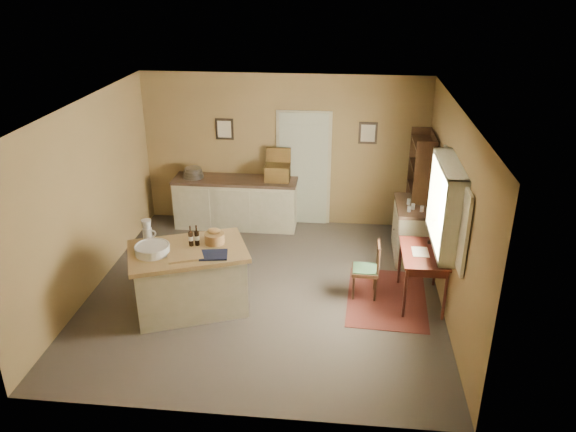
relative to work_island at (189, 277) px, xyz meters
name	(u,v)px	position (x,y,z in m)	size (l,w,h in m)	color
ground	(265,291)	(0.96, 0.55, -0.48)	(5.00, 5.00, 0.00)	#51483E
wall_back	(284,151)	(0.96, 3.05, 0.87)	(5.00, 0.10, 2.70)	olive
wall_front	(226,307)	(0.96, -1.95, 0.87)	(5.00, 0.10, 2.70)	olive
wall_left	(88,198)	(-1.54, 0.55, 0.87)	(0.10, 5.00, 2.70)	olive
wall_right	(451,213)	(3.46, 0.55, 0.87)	(0.10, 5.00, 2.70)	olive
ceiling	(262,107)	(0.96, 0.55, 2.22)	(5.00, 5.00, 0.00)	silver
door	(303,168)	(1.31, 3.02, 0.57)	(0.97, 0.06, 2.11)	beige
framed_prints	(295,131)	(1.16, 3.02, 1.24)	(2.82, 0.02, 0.38)	black
window	(449,205)	(3.38, 0.35, 1.07)	(0.25, 1.99, 1.12)	beige
work_island	(189,277)	(0.00, 0.00, 0.00)	(1.79, 1.49, 1.20)	beige
sideboard	(236,201)	(0.13, 2.75, 0.00)	(2.20, 0.62, 1.18)	beige
rug	(387,298)	(2.71, 0.52, -0.48)	(1.10, 1.60, 0.01)	#55261B
writing_desk	(423,258)	(3.16, 0.52, 0.19)	(0.60, 0.98, 0.82)	black
desk_chair	(365,270)	(2.38, 0.59, -0.08)	(0.37, 0.37, 0.80)	black
right_cabinet	(412,230)	(3.16, 1.89, -0.02)	(0.57, 1.01, 0.99)	beige
shelving_unit	(422,191)	(3.31, 2.32, 0.48)	(0.33, 0.87, 1.93)	black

